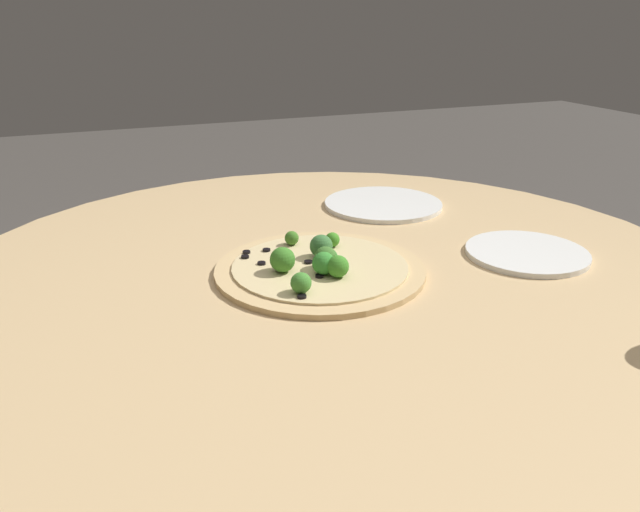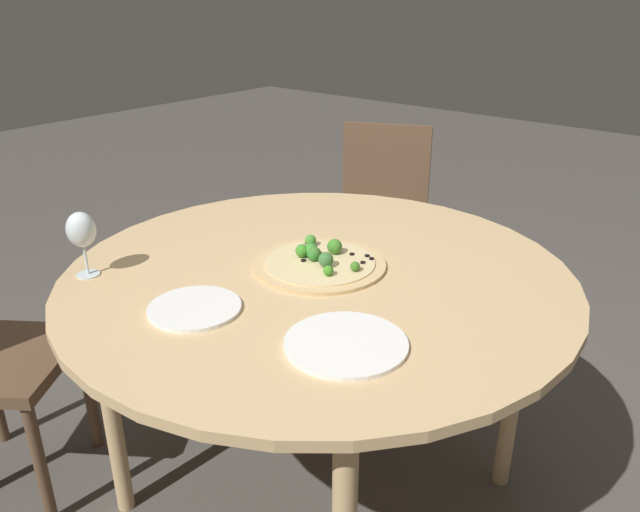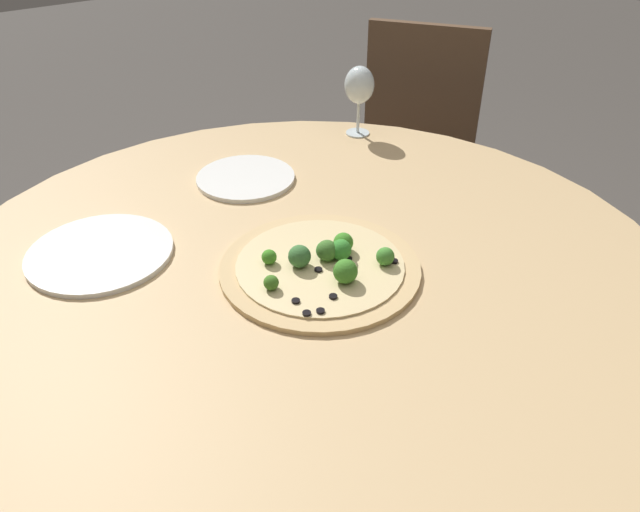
{
  "view_description": "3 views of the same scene",
  "coord_description": "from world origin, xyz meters",
  "px_view_note": "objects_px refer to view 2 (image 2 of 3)",
  "views": [
    {
      "loc": [
        0.39,
        0.92,
        1.19
      ],
      "look_at": [
        0.03,
        0.01,
        0.8
      ],
      "focal_mm": 35.0,
      "sensor_mm": 36.0,
      "label": 1
    },
    {
      "loc": [
        -1.15,
        -0.97,
        1.48
      ],
      "look_at": [
        0.03,
        0.01,
        0.8
      ],
      "focal_mm": 35.0,
      "sensor_mm": 36.0,
      "label": 2
    },
    {
      "loc": [
        0.76,
        -0.51,
        1.42
      ],
      "look_at": [
        0.03,
        0.01,
        0.8
      ],
      "focal_mm": 35.0,
      "sensor_mm": 36.0,
      "label": 3
    }
  ],
  "objects_px": {
    "pizza": "(320,262)",
    "plate_near": "(346,344)",
    "plate_far": "(195,308)",
    "chair": "(380,226)",
    "wine_glass": "(81,231)"
  },
  "relations": [
    {
      "from": "plate_far",
      "to": "plate_near",
      "type": "bearing_deg",
      "value": -74.45
    },
    {
      "from": "chair",
      "to": "plate_near",
      "type": "xyz_separation_m",
      "value": [
        -1.22,
        -0.74,
        0.28
      ]
    },
    {
      "from": "plate_far",
      "to": "chair",
      "type": "bearing_deg",
      "value": 15.91
    },
    {
      "from": "plate_near",
      "to": "plate_far",
      "type": "xyz_separation_m",
      "value": [
        -0.1,
        0.37,
        0.0
      ]
    },
    {
      "from": "chair",
      "to": "plate_far",
      "type": "xyz_separation_m",
      "value": [
        -1.32,
        -0.38,
        0.28
      ]
    },
    {
      "from": "wine_glass",
      "to": "plate_near",
      "type": "distance_m",
      "value": 0.76
    },
    {
      "from": "wine_glass",
      "to": "plate_far",
      "type": "relative_size",
      "value": 0.8
    },
    {
      "from": "plate_far",
      "to": "pizza",
      "type": "bearing_deg",
      "value": -9.81
    },
    {
      "from": "chair",
      "to": "plate_far",
      "type": "relative_size",
      "value": 4.24
    },
    {
      "from": "chair",
      "to": "plate_near",
      "type": "height_order",
      "value": "chair"
    },
    {
      "from": "pizza",
      "to": "plate_far",
      "type": "bearing_deg",
      "value": 170.19
    },
    {
      "from": "pizza",
      "to": "plate_near",
      "type": "xyz_separation_m",
      "value": [
        -0.28,
        -0.3,
        -0.01
      ]
    },
    {
      "from": "pizza",
      "to": "wine_glass",
      "type": "relative_size",
      "value": 2.04
    },
    {
      "from": "wine_glass",
      "to": "chair",
      "type": "bearing_deg",
      "value": 0.49
    },
    {
      "from": "plate_near",
      "to": "plate_far",
      "type": "distance_m",
      "value": 0.38
    }
  ]
}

